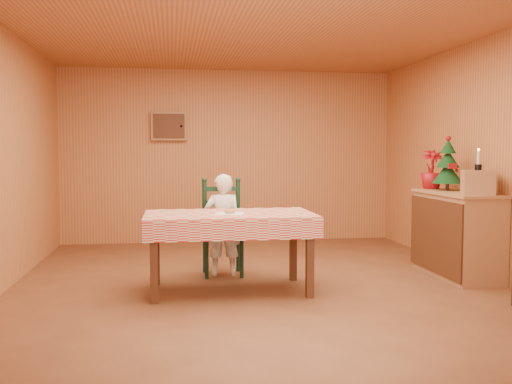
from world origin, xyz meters
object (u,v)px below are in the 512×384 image
(seated_child, at_px, (223,225))
(shelf_unit, at_px, (456,234))
(crate, at_px, (478,182))
(christmas_tree, at_px, (448,166))
(dining_table, at_px, (229,221))
(ladder_chair, at_px, (222,229))

(seated_child, xyz_separation_m, shelf_unit, (2.54, -0.41, -0.10))
(shelf_unit, distance_m, crate, 0.71)
(shelf_unit, xyz_separation_m, crate, (0.01, -0.40, 0.59))
(christmas_tree, bearing_deg, dining_table, -167.46)
(dining_table, distance_m, shelf_unit, 2.57)
(seated_child, xyz_separation_m, christmas_tree, (2.55, -0.16, 0.65))
(seated_child, distance_m, crate, 2.72)
(dining_table, bearing_deg, christmas_tree, 12.54)
(shelf_unit, height_order, crate, crate)
(seated_child, relative_size, shelf_unit, 0.91)
(crate, xyz_separation_m, christmas_tree, (-0.00, 0.65, 0.16))
(dining_table, height_order, crate, crate)
(shelf_unit, bearing_deg, dining_table, -172.87)
(ladder_chair, height_order, shelf_unit, ladder_chair)
(ladder_chair, bearing_deg, dining_table, -90.00)
(dining_table, bearing_deg, shelf_unit, 7.13)
(ladder_chair, bearing_deg, seated_child, -90.00)
(shelf_unit, bearing_deg, seated_child, 170.81)
(shelf_unit, relative_size, crate, 4.13)
(dining_table, relative_size, crate, 5.52)
(dining_table, bearing_deg, ladder_chair, 90.00)
(ladder_chair, distance_m, seated_child, 0.08)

